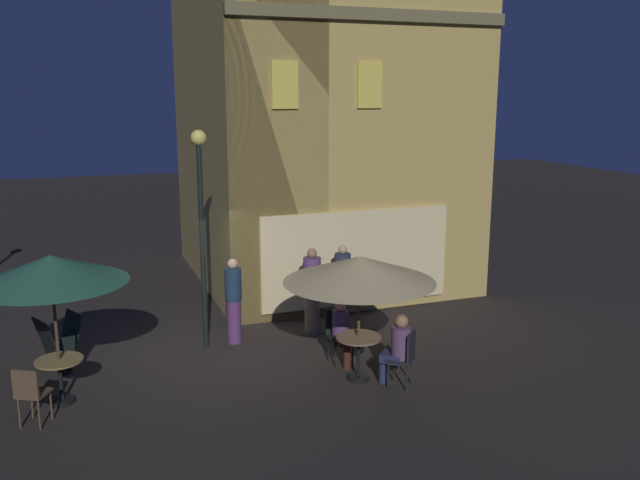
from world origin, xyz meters
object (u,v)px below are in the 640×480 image
Objects in this scene: cafe_table_1 at (60,371)px; cafe_chair_2 at (30,391)px; patron_seated_0 at (398,346)px; cafe_table_0 at (358,347)px; patio_umbrella_1 at (51,270)px; street_lamp_near_corner at (201,208)px; cafe_chair_1 at (338,331)px; patron_seated_1 at (342,329)px; cafe_chair_0 at (406,354)px; patron_standing_3 at (234,301)px; menu_sandwich_board at (59,343)px; patron_standing_4 at (312,290)px; patron_standing_2 at (342,284)px; patio_umbrella_0 at (359,269)px.

cafe_table_1 is 0.79× the size of cafe_chair_2.
patron_seated_0 is (5.65, -0.56, 0.14)m from cafe_chair_2.
patio_umbrella_1 is (-4.75, 0.79, 1.60)m from cafe_table_0.
street_lamp_near_corner is 4.26× the size of cafe_chair_1.
cafe_chair_1 is 0.18m from patron_seated_1.
cafe_chair_0 is 1.05× the size of cafe_chair_2.
patron_standing_3 reaches higher than patron_seated_1.
cafe_chair_1 is at bearing -35.16° from street_lamp_near_corner.
menu_sandwich_board is at bearing 90.92° from cafe_table_1.
cafe_chair_0 is at bearing -46.74° from street_lamp_near_corner.
cafe_table_0 is at bearing 119.59° from patron_standing_4.
street_lamp_near_corner reaches higher than cafe_chair_1.
cafe_chair_1 is 2.07m from patron_standing_2.
cafe_table_0 is at bearing 139.29° from patron_standing_3.
patron_standing_2 is (0.82, 2.74, 0.29)m from cafe_table_0.
cafe_chair_1 reaches higher than cafe_chair_0.
cafe_chair_1 is 0.58× the size of patron_standing_3.
cafe_chair_1 is at bearing 118.28° from patron_standing_4.
patron_standing_2 is (0.32, 3.21, 0.15)m from patron_seated_0.
menu_sandwich_board is 1.03× the size of cafe_chair_1.
patio_umbrella_0 is 2.64× the size of cafe_chair_0.
cafe_table_0 is 0.80× the size of cafe_chair_0.
cafe_table_1 is at bearing -92.58° from patron_seated_1.
patron_seated_0 is at bearing 141.82° from patron_standing_3.
patron_standing_4 reaches higher than cafe_chair_1.
patio_umbrella_1 is at bearing 43.31° from patron_standing_3.
patio_umbrella_1 reaches higher than patron_standing_4.
cafe_chair_2 is (-0.40, -0.69, 0.04)m from cafe_table_1.
patron_standing_3 is at bearing 97.52° from patron_standing_2.
street_lamp_near_corner is at bearing -3.47° from patron_seated_0.
street_lamp_near_corner is 5.36× the size of cafe_table_0.
patron_standing_4 is at bearing 19.13° from cafe_table_1.
patron_standing_4 is at bearing 1.99° from street_lamp_near_corner.
patron_seated_1 is (-0.02, 0.70, 0.10)m from cafe_table_0.
patron_standing_3 is (3.56, 2.33, 0.29)m from cafe_chair_2.
patio_umbrella_0 is 2.62× the size of cafe_chair_1.
menu_sandwich_board is (-2.61, -0.24, -2.20)m from street_lamp_near_corner.
cafe_chair_2 is at bearing 37.69° from patron_seated_0.
cafe_chair_1 is 2.23m from patron_standing_3.
street_lamp_near_corner reaches higher than patio_umbrella_0.
patron_seated_0 is at bearing 22.25° from patron_seated_1.
menu_sandwich_board is at bearing -106.51° from cafe_chair_1.
cafe_chair_2 is 6.54m from patron_standing_2.
menu_sandwich_board is at bearing -108.28° from patron_seated_1.
cafe_chair_2 is at bearing 113.92° from patron_standing_2.
cafe_table_1 is 0.80m from cafe_chair_2.
cafe_table_1 is 5.08m from patron_standing_4.
cafe_table_1 is 3.57m from patron_standing_3.
patio_umbrella_1 is (-0.00, -0.00, 1.65)m from cafe_table_1.
patron_standing_3 is (3.16, 1.64, 0.33)m from cafe_table_1.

